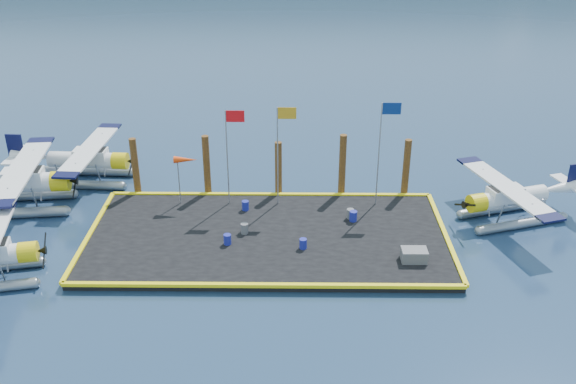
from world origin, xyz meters
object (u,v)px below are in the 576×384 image
Objects in this scene: crate at (414,255)px; piling_3 at (342,167)px; drum_2 at (353,216)px; piling_4 at (406,170)px; drum_0 at (244,228)px; seaplane_c at (86,162)px; seaplane_d at (509,200)px; drum_4 at (350,214)px; piling_2 at (278,170)px; flagpole_red at (230,143)px; flagpole_blue at (383,139)px; flagpole_yellow at (281,141)px; seaplane_b at (18,186)px; piling_1 at (207,167)px; drum_5 at (245,206)px; drum_3 at (227,239)px; windsock at (185,161)px; drum_1 at (303,244)px; piling_0 at (135,168)px.

crate is 8.81m from piling_3.
drum_2 is 0.15× the size of piling_4.
piling_4 is (0.72, 8.06, 1.27)m from crate.
seaplane_c is at bearing 145.95° from drum_0.
seaplane_d is at bearing 8.63° from drum_0.
piling_2 is (-4.30, 3.45, 1.20)m from drum_4.
flagpole_blue reaches higher than flagpole_red.
drum_2 is 0.10× the size of flagpole_yellow.
seaplane_b is 2.45× the size of piling_1.
flagpole_yellow reaches higher than seaplane_d.
seaplane_b is at bearing -173.82° from piling_2.
drum_4 is 5.23m from piling_4.
drum_2 is at bearing -83.26° from piling_3.
flagpole_red reaches higher than seaplane_d.
drum_5 is 0.44× the size of crate.
piling_2 reaches higher than seaplane_d.
flagpole_blue is (22.04, 0.12, 3.10)m from seaplane_b.
piling_4 is (10.64, 6.47, 1.31)m from drum_3.
piling_1 reaches higher than drum_3.
flagpole_yellow is 1.99× the size of windsock.
seaplane_b is 2.57× the size of piling_4.
seaplane_c reaches higher than drum_3.
drum_3 is 10.86m from flagpole_blue.
flagpole_blue reaches higher than drum_1.
crate is 0.21× the size of flagpole_blue.
flagpole_blue is (19.03, -3.79, 3.25)m from seaplane_c.
seaplane_b is 17.37× the size of drum_4.
drum_1 is 5.91m from crate.
flagpole_yellow is (16.05, 0.12, 2.93)m from seaplane_b.
piling_3 reaches higher than drum_0.
piling_1 is (8.33, -2.19, 0.66)m from seaplane_c.
flagpole_red is at bearing 0.00° from windsock.
seaplane_b is 29.54m from seaplane_d.
drum_0 is at bearing 80.81° from seaplane_d.
flagpole_blue is 11.81m from windsock.
drum_3 is (-7.09, -2.70, -0.02)m from drum_2.
piling_3 is at bearing 22.85° from flagpole_yellow.
seaplane_c is 13.03m from piling_2.
piling_2 is (-7.28, 8.06, 1.17)m from crate.
drum_0 is at bearing 162.92° from crate.
drum_1 is at bearing 60.88° from seaplane_c.
seaplane_b is 11.48m from piling_1.
piling_2 is (-1.49, 6.87, 1.22)m from drum_1.
piling_1 is at bearing 145.63° from crate.
flagpole_blue is (8.14, 0.87, 3.99)m from drum_5.
drum_0 is at bearing -44.53° from windsock.
piling_0 is at bearing 153.67° from crate.
piling_1 is at bearing 180.00° from piling_4.
seaplane_b is 23.91m from piling_4.
windsock reaches higher than drum_1.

